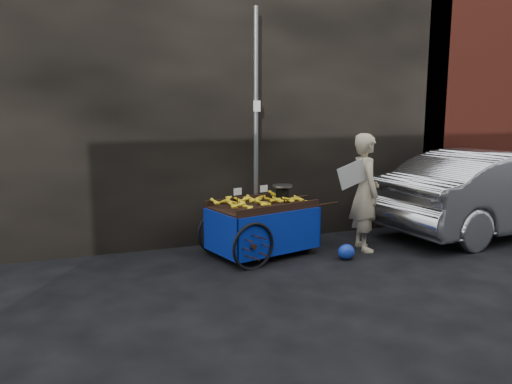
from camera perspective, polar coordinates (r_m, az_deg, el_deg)
name	(u,v)px	position (r m, az deg, el deg)	size (l,w,h in m)	color
ground	(267,269)	(7.53, 1.27, -8.77)	(80.00, 80.00, 0.00)	black
building_wall	(237,101)	(9.73, -2.18, 10.36)	(13.50, 2.00, 5.00)	black
street_pole	(256,130)	(8.47, -0.02, 7.13)	(0.12, 0.10, 4.00)	slate
banana_cart	(260,211)	(8.03, 0.44, -2.17)	(2.36, 1.49, 1.19)	black
vendor	(365,192)	(8.49, 12.34, -0.03)	(0.94, 0.79, 1.96)	#BEAF8D
plastic_bag	(346,252)	(8.07, 10.29, -6.75)	(0.28, 0.22, 0.25)	#1837B7
parked_car	(498,192)	(10.52, 25.89, 0.00)	(1.68, 4.81, 1.58)	#BABCC2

